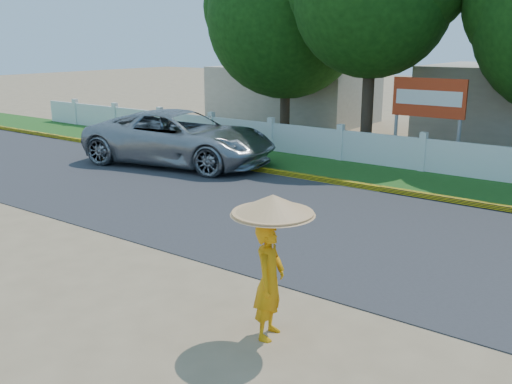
# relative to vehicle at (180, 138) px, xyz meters

# --- Properties ---
(ground) EXTENTS (120.00, 120.00, 0.00)m
(ground) POSITION_rel_vehicle_xyz_m (7.19, -7.42, -0.92)
(ground) COLOR #9E8460
(ground) RESTS_ON ground
(road) EXTENTS (60.00, 7.00, 0.02)m
(road) POSITION_rel_vehicle_xyz_m (7.19, -2.92, -0.91)
(road) COLOR #38383A
(road) RESTS_ON ground
(grass_verge) EXTENTS (60.00, 3.50, 0.03)m
(grass_verge) POSITION_rel_vehicle_xyz_m (7.19, 2.33, -0.91)
(grass_verge) COLOR #2D601E
(grass_verge) RESTS_ON ground
(curb) EXTENTS (40.00, 0.18, 0.16)m
(curb) POSITION_rel_vehicle_xyz_m (7.19, 0.63, -0.84)
(curb) COLOR yellow
(curb) RESTS_ON ground
(fence) EXTENTS (40.00, 0.10, 1.10)m
(fence) POSITION_rel_vehicle_xyz_m (7.19, 3.78, -0.37)
(fence) COLOR silver
(fence) RESTS_ON ground
(building_far) EXTENTS (8.00, 5.00, 2.80)m
(building_far) POSITION_rel_vehicle_xyz_m (-2.81, 11.58, 0.48)
(building_far) COLOR #B7AD99
(building_far) RESTS_ON ground
(vehicle) EXTENTS (7.12, 4.32, 1.85)m
(vehicle) POSITION_rel_vehicle_xyz_m (0.00, 0.00, 0.00)
(vehicle) COLOR #93979A
(vehicle) RESTS_ON ground
(monk_with_parasol) EXTENTS (1.18, 1.18, 2.15)m
(monk_with_parasol) POSITION_rel_vehicle_xyz_m (9.29, -7.95, 0.48)
(monk_with_parasol) COLOR orange
(monk_with_parasol) RESTS_ON ground
(billboard) EXTENTS (2.50, 0.13, 2.95)m
(billboard) POSITION_rel_vehicle_xyz_m (6.87, 4.88, 1.22)
(billboard) COLOR gray
(billboard) RESTS_ON ground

